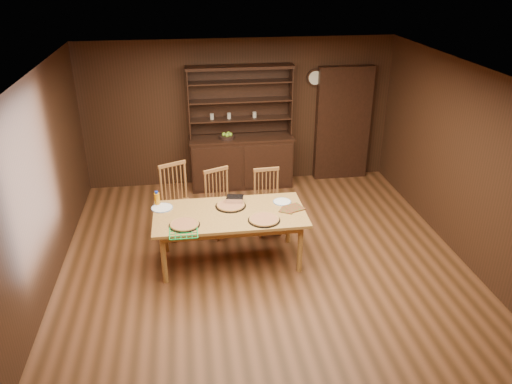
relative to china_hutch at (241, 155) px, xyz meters
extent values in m
plane|color=brown|center=(0.00, -2.75, -0.60)|extent=(6.00, 6.00, 0.00)
plane|color=silver|center=(0.00, -2.75, 2.00)|extent=(6.00, 6.00, 0.00)
plane|color=#341B10|center=(0.00, 0.25, 0.70)|extent=(5.50, 0.00, 5.50)
plane|color=#341B10|center=(0.00, -5.75, 0.70)|extent=(5.50, 0.00, 5.50)
plane|color=#341B10|center=(-2.75, -2.75, 0.70)|extent=(0.00, 6.00, 6.00)
plane|color=#341B10|center=(2.75, -2.75, 0.70)|extent=(0.00, 6.00, 6.00)
cube|color=black|center=(0.00, -0.01, -0.15)|extent=(1.80, 0.50, 0.90)
cube|color=black|center=(0.00, -0.01, 0.32)|extent=(1.84, 0.52, 0.04)
cube|color=black|center=(0.00, 0.22, 0.95)|extent=(1.80, 0.02, 1.20)
cube|color=black|center=(-0.89, 0.07, 0.95)|extent=(0.02, 0.32, 1.20)
cube|color=black|center=(0.89, 0.07, 0.95)|extent=(0.02, 0.32, 1.20)
cube|color=black|center=(0.00, 0.07, 1.55)|extent=(1.84, 0.34, 0.05)
cylinder|color=#ADA392|center=(-0.50, 0.07, 0.72)|extent=(0.07, 0.07, 0.10)
cylinder|color=#ADA392|center=(-0.20, 0.07, 0.72)|extent=(0.07, 0.07, 0.10)
cube|color=black|center=(1.90, 0.15, 0.45)|extent=(1.00, 0.18, 2.10)
cylinder|color=black|center=(1.35, 0.21, 1.30)|extent=(0.30, 0.04, 0.30)
cylinder|color=white|center=(1.35, 0.18, 1.30)|extent=(0.24, 0.01, 0.24)
cube|color=gold|center=(-0.45, -2.50, 0.13)|extent=(2.02, 1.01, 0.04)
cylinder|color=gold|center=(-1.33, -2.88, -0.24)|extent=(0.07, 0.07, 0.71)
cylinder|color=gold|center=(-1.33, -2.12, -0.24)|extent=(0.07, 0.07, 0.71)
cylinder|color=gold|center=(0.44, -2.88, -0.24)|extent=(0.07, 0.07, 0.71)
cylinder|color=gold|center=(0.44, -2.12, -0.24)|extent=(0.07, 0.07, 0.71)
cube|color=#A25F37|center=(-1.11, -1.67, -0.13)|extent=(0.60, 0.59, 0.04)
cylinder|color=#A25F37|center=(-1.20, -1.89, -0.37)|extent=(0.04, 0.04, 0.45)
cylinder|color=#A25F37|center=(-1.34, -1.60, -0.37)|extent=(0.04, 0.04, 0.45)
cylinder|color=#A25F37|center=(-0.89, -1.74, -0.37)|extent=(0.04, 0.04, 0.45)
cylinder|color=#A25F37|center=(-1.02, -1.45, -0.37)|extent=(0.04, 0.04, 0.45)
cube|color=#A25F37|center=(-1.19, -1.50, 0.49)|extent=(0.41, 0.21, 0.05)
cube|color=#A25F37|center=(-0.49, -1.75, -0.17)|extent=(0.54, 0.53, 0.04)
cylinder|color=#A25F37|center=(-0.58, -1.95, -0.39)|extent=(0.04, 0.04, 0.41)
cylinder|color=#A25F37|center=(-0.70, -1.67, -0.39)|extent=(0.04, 0.04, 0.41)
cylinder|color=#A25F37|center=(-0.29, -1.82, -0.39)|extent=(0.04, 0.04, 0.41)
cylinder|color=#A25F37|center=(-0.40, -1.54, -0.39)|extent=(0.04, 0.04, 0.41)
cube|color=#A25F37|center=(-0.56, -1.59, 0.40)|extent=(0.38, 0.19, 0.05)
cube|color=#A25F37|center=(0.20, -1.79, -0.18)|extent=(0.43, 0.41, 0.04)
cylinder|color=#A25F37|center=(0.05, -1.94, -0.40)|extent=(0.04, 0.04, 0.40)
cylinder|color=#A25F37|center=(0.03, -1.65, -0.40)|extent=(0.04, 0.04, 0.40)
cylinder|color=#A25F37|center=(0.36, -1.92, -0.40)|extent=(0.04, 0.04, 0.40)
cylinder|color=#A25F37|center=(0.35, -1.63, -0.40)|extent=(0.04, 0.04, 0.40)
cube|color=#A25F37|center=(0.19, -1.62, 0.38)|extent=(0.39, 0.06, 0.05)
cylinder|color=black|center=(-1.05, -2.76, 0.16)|extent=(0.40, 0.40, 0.01)
cylinder|color=tan|center=(-1.05, -2.76, 0.17)|extent=(0.36, 0.36, 0.02)
torus|color=#CB9449|center=(-1.05, -2.76, 0.17)|extent=(0.37, 0.37, 0.03)
cylinder|color=black|center=(-0.03, -2.77, 0.16)|extent=(0.42, 0.42, 0.01)
cylinder|color=tan|center=(-0.03, -2.77, 0.17)|extent=(0.39, 0.39, 0.02)
torus|color=#CB9449|center=(-0.03, -2.77, 0.17)|extent=(0.39, 0.39, 0.03)
cylinder|color=black|center=(-0.41, -2.31, 0.16)|extent=(0.42, 0.42, 0.01)
cylinder|color=tan|center=(-0.41, -2.31, 0.17)|extent=(0.38, 0.38, 0.02)
torus|color=#CB9449|center=(-0.41, -2.31, 0.17)|extent=(0.39, 0.39, 0.03)
cylinder|color=white|center=(-1.34, -2.24, 0.16)|extent=(0.29, 0.29, 0.01)
torus|color=#365FA4|center=(-1.34, -2.24, 0.16)|extent=(0.29, 0.29, 0.01)
cylinder|color=white|center=(0.30, -2.29, 0.16)|extent=(0.25, 0.25, 0.01)
torus|color=#365FA4|center=(0.30, -2.29, 0.16)|extent=(0.25, 0.25, 0.01)
cube|color=white|center=(-0.34, -2.21, 0.20)|extent=(0.26, 0.21, 0.09)
cylinder|color=orange|center=(-1.40, -2.12, 0.24)|extent=(0.08, 0.08, 0.17)
cylinder|color=#142EA8|center=(-1.40, -2.12, 0.34)|extent=(0.04, 0.04, 0.03)
cube|color=#A8131A|center=(0.43, -2.49, 0.16)|extent=(0.28, 0.28, 0.02)
cube|color=#A8131A|center=(0.33, -2.54, 0.16)|extent=(0.26, 0.26, 0.01)
cylinder|color=black|center=(-0.26, -0.06, 0.37)|extent=(0.27, 0.27, 0.06)
sphere|color=#80B931|center=(-0.31, -0.06, 0.42)|extent=(0.08, 0.08, 0.08)
sphere|color=#80B931|center=(-0.23, -0.03, 0.42)|extent=(0.08, 0.08, 0.08)
sphere|color=#80B931|center=(-0.26, -0.11, 0.42)|extent=(0.08, 0.08, 0.08)
sphere|color=#80B931|center=(-0.20, -0.08, 0.42)|extent=(0.08, 0.08, 0.08)
camera|label=1|loc=(-0.94, -8.36, 3.25)|focal=35.00mm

